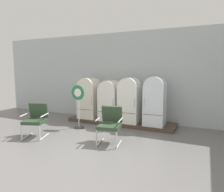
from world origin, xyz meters
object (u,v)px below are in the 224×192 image
Objects in this scene: refrigerator_1 at (110,99)px; refrigerator_3 at (155,100)px; refrigerator_0 at (89,97)px; refrigerator_2 at (129,99)px; armchair_left at (36,118)px; armchair_right at (110,123)px; sign_stand at (78,107)px.

refrigerator_3 is (1.61, -0.03, 0.09)m from refrigerator_1.
refrigerator_0 is 0.98× the size of refrigerator_2.
armchair_left and armchair_right have the same top height.
sign_stand is at bearing -79.19° from refrigerator_0.
refrigerator_0 is at bearing -178.76° from refrigerator_1.
refrigerator_3 is 3.65m from armchair_left.
refrigerator_3 is at bearing 67.40° from armchair_right.
armchair_right is (0.86, -1.81, -0.32)m from refrigerator_1.
sign_stand is at bearing -156.78° from refrigerator_3.
refrigerator_0 is 1.05× the size of sign_stand.
refrigerator_2 is 1.08× the size of sign_stand.
armchair_left is 0.68× the size of sign_stand.
refrigerator_0 is 2.51m from armchair_right.
refrigerator_3 is at bearing 37.25° from armchair_left.
refrigerator_1 is 1.48× the size of armchair_left.
armchair_left is at bearing -142.75° from refrigerator_3.
refrigerator_0 is at bearing 178.95° from refrigerator_2.
refrigerator_2 is 1.72m from sign_stand.
refrigerator_3 is 1.64× the size of armchair_left.
refrigerator_0 is at bearing 100.81° from sign_stand.
refrigerator_1 is at bearing 56.46° from sign_stand.
refrigerator_1 is 1.48× the size of armchair_right.
sign_stand is at bearing 152.08° from armchair_right.
refrigerator_0 reaches higher than armchair_left.
armchair_left is (-2.03, -2.18, -0.39)m from refrigerator_2.
armchair_left is at bearing -133.02° from refrigerator_2.
armchair_left is (-1.28, -2.22, -0.32)m from refrigerator_1.
refrigerator_1 is 1.00× the size of sign_stand.
refrigerator_3 is 1.11× the size of sign_stand.
refrigerator_1 is at bearing 176.34° from refrigerator_2.
refrigerator_0 is at bearing 133.74° from armchair_right.
refrigerator_2 reaches higher than armchair_right.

